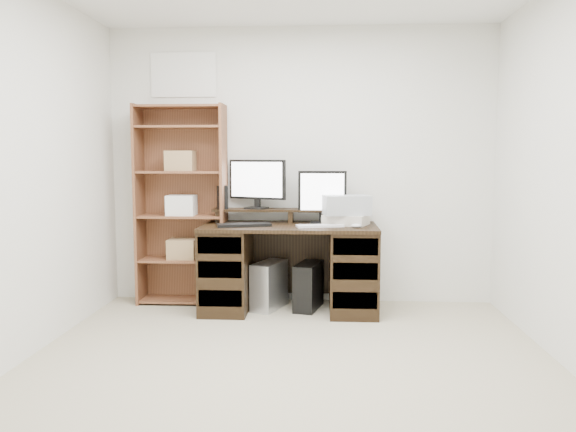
# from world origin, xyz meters

# --- Properties ---
(room) EXTENTS (3.54, 4.04, 2.54)m
(room) POSITION_xyz_m (-0.00, 0.00, 1.25)
(room) COLOR #BCB193
(room) RESTS_ON ground
(desk) EXTENTS (1.50, 0.70, 0.75)m
(desk) POSITION_xyz_m (-0.08, 1.64, 0.39)
(desk) COLOR black
(desk) RESTS_ON ground
(riser_shelf) EXTENTS (1.40, 0.22, 0.12)m
(riser_shelf) POSITION_xyz_m (-0.08, 1.85, 0.84)
(riser_shelf) COLOR black
(riser_shelf) RESTS_ON desk
(monitor_wide) EXTENTS (0.53, 0.24, 0.44)m
(monitor_wide) POSITION_xyz_m (-0.38, 1.86, 1.12)
(monitor_wide) COLOR black
(monitor_wide) RESTS_ON riser_shelf
(monitor_small) EXTENTS (0.42, 0.16, 0.46)m
(monitor_small) POSITION_xyz_m (0.20, 1.77, 1.00)
(monitor_small) COLOR black
(monitor_small) RESTS_ON desk
(speaker) EXTENTS (0.11, 0.11, 0.21)m
(speaker) POSITION_xyz_m (-0.69, 1.81, 0.97)
(speaker) COLOR black
(speaker) RESTS_ON riser_shelf
(keyboard_black) EXTENTS (0.48, 0.27, 0.03)m
(keyboard_black) POSITION_xyz_m (-0.46, 1.52, 0.76)
(keyboard_black) COLOR black
(keyboard_black) RESTS_ON desk
(keyboard_white) EXTENTS (0.41, 0.22, 0.02)m
(keyboard_white) POSITION_xyz_m (0.18, 1.52, 0.76)
(keyboard_white) COLOR white
(keyboard_white) RESTS_ON desk
(mouse) EXTENTS (0.10, 0.09, 0.04)m
(mouse) POSITION_xyz_m (0.48, 1.48, 0.77)
(mouse) COLOR silver
(mouse) RESTS_ON desk
(printer) EXTENTS (0.43, 0.37, 0.09)m
(printer) POSITION_xyz_m (0.41, 1.68, 0.79)
(printer) COLOR beige
(printer) RESTS_ON desk
(basket) EXTENTS (0.43, 0.34, 0.17)m
(basket) POSITION_xyz_m (0.41, 1.68, 0.92)
(basket) COLOR #A4AAAF
(basket) RESTS_ON printer
(tower_silver) EXTENTS (0.32, 0.45, 0.41)m
(tower_silver) POSITION_xyz_m (-0.26, 1.68, 0.21)
(tower_silver) COLOR silver
(tower_silver) RESTS_ON ground
(tower_black) EXTENTS (0.27, 0.44, 0.41)m
(tower_black) POSITION_xyz_m (0.09, 1.69, 0.20)
(tower_black) COLOR black
(tower_black) RESTS_ON ground
(bookshelf) EXTENTS (0.80, 0.30, 1.80)m
(bookshelf) POSITION_xyz_m (-1.07, 1.86, 0.92)
(bookshelf) COLOR brown
(bookshelf) RESTS_ON ground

